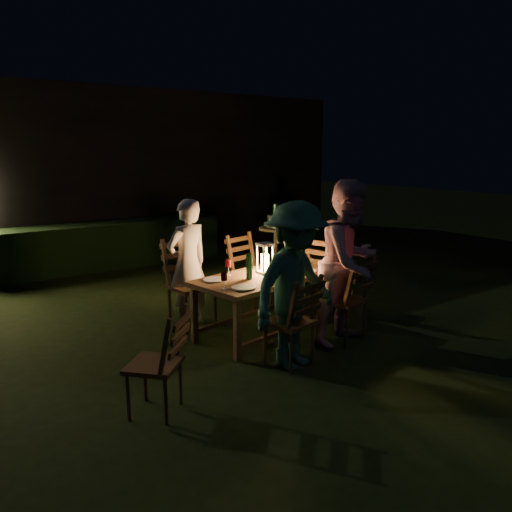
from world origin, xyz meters
TOP-DOWN VIEW (x-y plane):
  - garden_envelope at (-0.01, 6.15)m, footprint 40.00×40.00m
  - dining_table at (-0.07, -0.53)m, footprint 1.77×1.11m
  - chair_near_left at (-0.37, -1.37)m, footprint 0.51×0.53m
  - chair_near_right at (0.51, -1.20)m, footprint 0.54×0.56m
  - chair_far_left at (-0.66, 0.14)m, footprint 0.53×0.56m
  - chair_far_right at (0.32, 0.33)m, footprint 0.55×0.57m
  - chair_end at (1.13, -0.30)m, footprint 0.60×0.57m
  - chair_spare at (-1.81, -1.49)m, footprint 0.58×0.58m
  - person_house_side at (-0.67, 0.19)m, footprint 0.61×0.46m
  - person_opp_right at (0.52, -1.25)m, footprint 0.97×0.82m
  - person_opp_left at (-0.36, -1.42)m, footprint 1.13×0.78m
  - lantern at (-0.03, -0.47)m, footprint 0.16×0.16m
  - plate_far_left at (-0.66, -0.42)m, footprint 0.25×0.25m
  - plate_near_left at (-0.57, -0.85)m, footprint 0.25×0.25m
  - plate_far_right at (0.33, -0.23)m, footprint 0.25×0.25m
  - plate_near_right at (0.41, -0.66)m, footprint 0.25×0.25m
  - wineglass_a at (-0.42, -0.31)m, footprint 0.06×0.06m
  - wineglass_b at (-0.76, -0.79)m, footprint 0.06×0.06m
  - wineglass_c at (0.27, -0.75)m, footprint 0.06×0.06m
  - wineglass_d at (0.50, -0.24)m, footprint 0.06×0.06m
  - wineglass_e at (-0.12, -0.85)m, footprint 0.06×0.06m
  - bottle_table at (-0.32, -0.58)m, footprint 0.07×0.07m
  - napkin_left at (-0.16, -0.87)m, footprint 0.18×0.14m
  - napkin_right at (0.52, -0.72)m, footprint 0.18×0.14m
  - phone at (-0.63, -0.94)m, footprint 0.14×0.07m
  - side_table at (1.82, 1.79)m, footprint 0.57×0.57m
  - ice_bucket at (1.82, 1.79)m, footprint 0.30×0.30m
  - bottle_bucket_a at (1.77, 1.75)m, footprint 0.07×0.07m
  - bottle_bucket_b at (1.87, 1.83)m, footprint 0.07×0.07m

SIDE VIEW (x-z plane):
  - chair_spare at x=-1.81m, z-range -0.18..0.71m
  - chair_near_left at x=-0.37m, z-range -0.19..0.75m
  - chair_near_right at x=0.51m, z-range -0.20..0.79m
  - chair_far_right at x=0.32m, z-range -0.20..0.81m
  - chair_end at x=1.13m, z-range -0.21..0.84m
  - chair_far_left at x=-0.66m, z-range -0.21..0.87m
  - dining_table at x=-0.07m, z-range 0.27..0.96m
  - side_table at x=1.82m, z-range 0.29..1.06m
  - phone at x=-0.63m, z-range 0.68..0.69m
  - napkin_left at x=-0.16m, z-range 0.68..0.70m
  - napkin_right at x=0.52m, z-range 0.68..0.70m
  - plate_far_left at x=-0.66m, z-range 0.68..0.70m
  - plate_near_left at x=-0.57m, z-range 0.68..0.70m
  - plate_far_right at x=0.33m, z-range 0.68..0.70m
  - plate_near_right at x=0.41m, z-range 0.68..0.70m
  - person_house_side at x=-0.67m, z-range 0.00..1.51m
  - wineglass_a at x=-0.42m, z-range 0.68..0.86m
  - wineglass_b at x=-0.76m, z-range 0.68..0.86m
  - wineglass_c at x=0.27m, z-range 0.68..0.86m
  - wineglass_d at x=0.50m, z-range 0.68..0.86m
  - wineglass_e at x=-0.12m, z-range 0.68..0.86m
  - person_opp_left at x=-0.36m, z-range 0.00..1.60m
  - bottle_table at x=-0.32m, z-range 0.68..0.96m
  - lantern at x=-0.03m, z-range 0.67..1.02m
  - ice_bucket at x=1.82m, z-range 0.77..0.99m
  - person_opp_right at x=0.52m, z-range 0.00..1.76m
  - bottle_bucket_a at x=1.77m, z-range 0.77..1.09m
  - bottle_bucket_b at x=1.87m, z-range 0.77..1.09m
  - garden_envelope at x=-0.01m, z-range -0.02..3.18m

